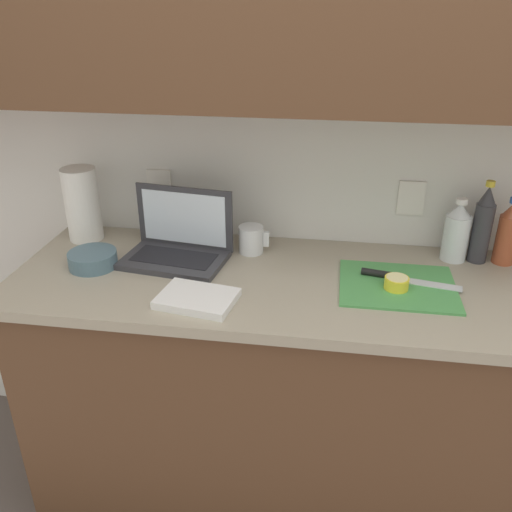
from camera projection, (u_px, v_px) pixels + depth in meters
name	position (u px, v px, depth m)	size (l,w,h in m)	color
ground_plane	(341.00, 493.00, 2.09)	(12.00, 12.00, 0.00)	#564C47
wall_back	(377.00, 58.00, 1.63)	(5.20, 0.38, 2.60)	white
counter_unit	(356.00, 397.00, 1.88)	(2.23, 0.64, 0.92)	brown
laptop	(178.00, 243.00, 1.83)	(0.37, 0.26, 0.23)	#333338
cutting_board	(397.00, 286.00, 1.67)	(0.35, 0.30, 0.01)	#4C9E51
knife	(393.00, 276.00, 1.70)	(0.31, 0.09, 0.02)	silver
lemon_half_cut	(396.00, 283.00, 1.64)	(0.07, 0.07, 0.04)	yellow
bottle_green_soda	(508.00, 234.00, 1.78)	(0.07, 0.07, 0.23)	#A34C2D
bottle_oil_tall	(482.00, 225.00, 1.78)	(0.06, 0.06, 0.28)	#333338
bottle_water_clear	(457.00, 232.00, 1.80)	(0.08, 0.08, 0.22)	silver
measuring_cup	(251.00, 239.00, 1.88)	(0.11, 0.09, 0.10)	silver
bowl_white	(93.00, 259.00, 1.78)	(0.16, 0.16, 0.05)	slate
paper_towel_roll	(82.00, 204.00, 1.94)	(0.12, 0.12, 0.27)	white
dish_towel	(197.00, 299.00, 1.58)	(0.22, 0.16, 0.02)	white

